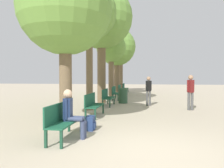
{
  "coord_description": "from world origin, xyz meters",
  "views": [
    {
      "loc": [
        -0.03,
        -4.74,
        1.61
      ],
      "look_at": [
        -1.74,
        6.02,
        1.23
      ],
      "focal_mm": 35.0,
      "sensor_mm": 36.0,
      "label": 1
    }
  ],
  "objects_px": {
    "bench_row_3": "(115,92)",
    "pedestrian_near": "(191,90)",
    "bench_row_2": "(107,96)",
    "person_seated": "(72,112)",
    "pedestrian_mid": "(149,89)",
    "bench_row_4": "(121,89)",
    "tree_row_5": "(121,47)",
    "bench_row_5": "(125,87)",
    "tree_row_4": "(117,48)",
    "bench_row_0": "(62,119)",
    "bench_row_1": "(93,103)",
    "tree_row_3": "(111,49)",
    "tree_row_0": "(65,9)",
    "backpack": "(91,123)",
    "tree_row_1": "(89,14)",
    "tree_row_2": "(101,19)",
    "trash_bin": "(123,96)"
  },
  "relations": [
    {
      "from": "tree_row_4",
      "to": "pedestrian_mid",
      "type": "xyz_separation_m",
      "value": [
        2.82,
        -7.58,
        -3.31
      ]
    },
    {
      "from": "bench_row_5",
      "to": "pedestrian_mid",
      "type": "distance_m",
      "value": 9.57
    },
    {
      "from": "tree_row_5",
      "to": "bench_row_0",
      "type": "bearing_deg",
      "value": -88.19
    },
    {
      "from": "bench_row_3",
      "to": "tree_row_3",
      "type": "bearing_deg",
      "value": 109.59
    },
    {
      "from": "bench_row_5",
      "to": "trash_bin",
      "type": "bearing_deg",
      "value": -84.96
    },
    {
      "from": "bench_row_1",
      "to": "backpack",
      "type": "height_order",
      "value": "bench_row_1"
    },
    {
      "from": "bench_row_4",
      "to": "tree_row_3",
      "type": "height_order",
      "value": "tree_row_3"
    },
    {
      "from": "bench_row_0",
      "to": "pedestrian_mid",
      "type": "height_order",
      "value": "pedestrian_mid"
    },
    {
      "from": "tree_row_1",
      "to": "tree_row_3",
      "type": "relative_size",
      "value": 1.2
    },
    {
      "from": "person_seated",
      "to": "pedestrian_mid",
      "type": "bearing_deg",
      "value": 73.26
    },
    {
      "from": "pedestrian_mid",
      "to": "tree_row_4",
      "type": "bearing_deg",
      "value": 110.37
    },
    {
      "from": "tree_row_0",
      "to": "tree_row_1",
      "type": "relative_size",
      "value": 0.92
    },
    {
      "from": "bench_row_2",
      "to": "pedestrian_near",
      "type": "relative_size",
      "value": 0.94
    },
    {
      "from": "bench_row_3",
      "to": "tree_row_5",
      "type": "distance_m",
      "value": 9.26
    },
    {
      "from": "tree_row_3",
      "to": "tree_row_0",
      "type": "bearing_deg",
      "value": -90.0
    },
    {
      "from": "tree_row_3",
      "to": "tree_row_4",
      "type": "bearing_deg",
      "value": 90.0
    },
    {
      "from": "tree_row_0",
      "to": "pedestrian_mid",
      "type": "height_order",
      "value": "tree_row_0"
    },
    {
      "from": "pedestrian_near",
      "to": "pedestrian_mid",
      "type": "xyz_separation_m",
      "value": [
        -1.96,
        1.32,
        -0.04
      ]
    },
    {
      "from": "bench_row_1",
      "to": "bench_row_4",
      "type": "distance_m",
      "value": 9.67
    },
    {
      "from": "bench_row_2",
      "to": "bench_row_5",
      "type": "bearing_deg",
      "value": 90.0
    },
    {
      "from": "tree_row_0",
      "to": "pedestrian_mid",
      "type": "bearing_deg",
      "value": 61.04
    },
    {
      "from": "bench_row_3",
      "to": "tree_row_5",
      "type": "height_order",
      "value": "tree_row_5"
    },
    {
      "from": "bench_row_4",
      "to": "bench_row_5",
      "type": "xyz_separation_m",
      "value": [
        0.0,
        3.22,
        0.0
      ]
    },
    {
      "from": "bench_row_2",
      "to": "bench_row_5",
      "type": "height_order",
      "value": "same"
    },
    {
      "from": "bench_row_1",
      "to": "tree_row_4",
      "type": "xyz_separation_m",
      "value": [
        -0.56,
        11.18,
        3.71
      ]
    },
    {
      "from": "tree_row_1",
      "to": "tree_row_3",
      "type": "xyz_separation_m",
      "value": [
        0.0,
        6.41,
        -0.85
      ]
    },
    {
      "from": "bench_row_0",
      "to": "pedestrian_near",
      "type": "xyz_separation_m",
      "value": [
        4.21,
        5.5,
        0.44
      ]
    },
    {
      "from": "tree_row_0",
      "to": "tree_row_5",
      "type": "relative_size",
      "value": 0.89
    },
    {
      "from": "bench_row_0",
      "to": "tree_row_0",
      "type": "bearing_deg",
      "value": 108.04
    },
    {
      "from": "pedestrian_mid",
      "to": "bench_row_4",
      "type": "bearing_deg",
      "value": 110.35
    },
    {
      "from": "bench_row_3",
      "to": "trash_bin",
      "type": "height_order",
      "value": "bench_row_3"
    },
    {
      "from": "bench_row_1",
      "to": "tree_row_3",
      "type": "height_order",
      "value": "tree_row_3"
    },
    {
      "from": "tree_row_2",
      "to": "pedestrian_mid",
      "type": "bearing_deg",
      "value": -16.61
    },
    {
      "from": "bench_row_0",
      "to": "person_seated",
      "type": "distance_m",
      "value": 0.3
    },
    {
      "from": "bench_row_2",
      "to": "person_seated",
      "type": "distance_m",
      "value": 6.34
    },
    {
      "from": "bench_row_0",
      "to": "bench_row_3",
      "type": "bearing_deg",
      "value": 90.0
    },
    {
      "from": "tree_row_0",
      "to": "tree_row_3",
      "type": "relative_size",
      "value": 1.11
    },
    {
      "from": "bench_row_2",
      "to": "tree_row_2",
      "type": "distance_m",
      "value": 4.75
    },
    {
      "from": "tree_row_5",
      "to": "tree_row_3",
      "type": "bearing_deg",
      "value": -90.0
    },
    {
      "from": "tree_row_4",
      "to": "tree_row_1",
      "type": "bearing_deg",
      "value": -90.0
    },
    {
      "from": "bench_row_2",
      "to": "bench_row_3",
      "type": "xyz_separation_m",
      "value": [
        0.0,
        3.22,
        0.0
      ]
    },
    {
      "from": "bench_row_5",
      "to": "tree_row_4",
      "type": "bearing_deg",
      "value": -108.24
    },
    {
      "from": "tree_row_0",
      "to": "person_seated",
      "type": "bearing_deg",
      "value": -63.84
    },
    {
      "from": "trash_bin",
      "to": "tree_row_4",
      "type": "bearing_deg",
      "value": 101.07
    },
    {
      "from": "person_seated",
      "to": "pedestrian_near",
      "type": "xyz_separation_m",
      "value": [
        3.98,
        5.39,
        0.28
      ]
    },
    {
      "from": "bench_row_1",
      "to": "bench_row_2",
      "type": "distance_m",
      "value": 3.22
    },
    {
      "from": "tree_row_4",
      "to": "tree_row_5",
      "type": "relative_size",
      "value": 0.97
    },
    {
      "from": "tree_row_4",
      "to": "bench_row_1",
      "type": "bearing_deg",
      "value": -87.11
    },
    {
      "from": "bench_row_1",
      "to": "bench_row_4",
      "type": "relative_size",
      "value": 1.0
    },
    {
      "from": "bench_row_3",
      "to": "pedestrian_near",
      "type": "xyz_separation_m",
      "value": [
        4.21,
        -4.17,
        0.44
      ]
    }
  ]
}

